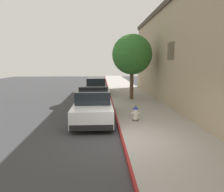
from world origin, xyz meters
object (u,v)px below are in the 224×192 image
object	(u,v)px
fire_hydrant	(136,113)
street_tree	(132,55)
police_cruiser	(93,105)
parked_car_silver_ahead	(96,87)

from	to	relation	value
fire_hydrant	street_tree	world-z (taller)	street_tree
police_cruiser	street_tree	xyz separation A→B (m)	(2.74, 5.38, 2.79)
parked_car_silver_ahead	street_tree	world-z (taller)	street_tree
parked_car_silver_ahead	street_tree	xyz separation A→B (m)	(2.82, -3.55, 2.80)
parked_car_silver_ahead	fire_hydrant	distance (m)	9.97
fire_hydrant	street_tree	bearing A→B (deg)	83.67
police_cruiser	parked_car_silver_ahead	size ratio (longest dim) A/B	1.00
police_cruiser	street_tree	world-z (taller)	street_tree
police_cruiser	fire_hydrant	xyz separation A→B (m)	(2.05, -0.81, -0.25)
police_cruiser	street_tree	bearing A→B (deg)	63.01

